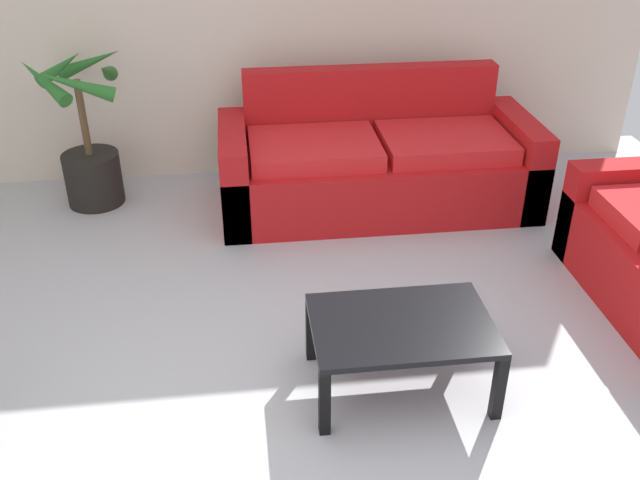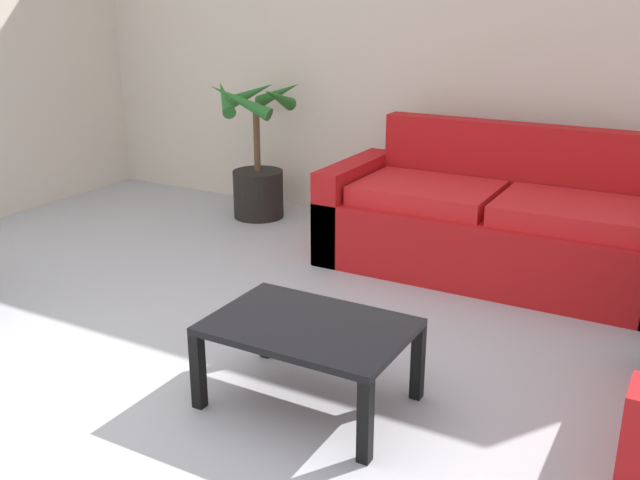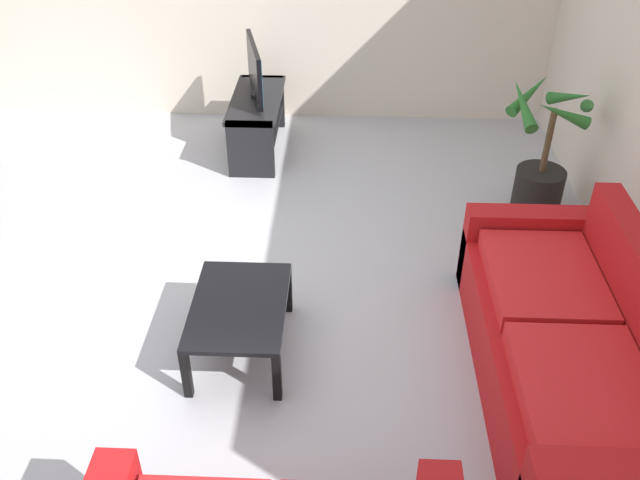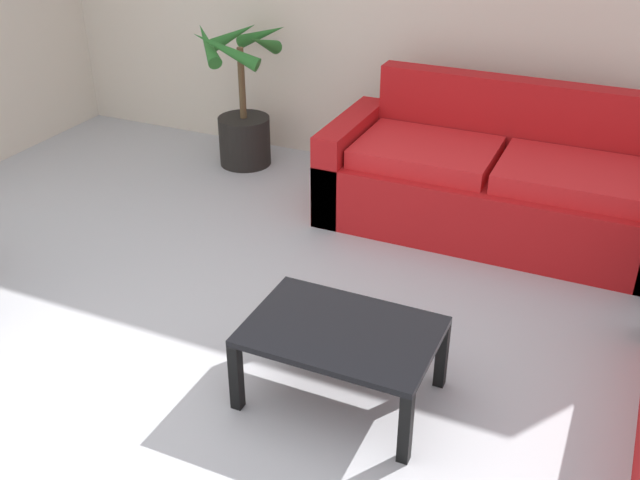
{
  "view_description": "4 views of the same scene",
  "coord_description": "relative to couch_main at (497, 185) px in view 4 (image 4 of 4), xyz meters",
  "views": [
    {
      "loc": [
        -0.16,
        -2.2,
        2.32
      ],
      "look_at": [
        0.19,
        0.63,
        0.68
      ],
      "focal_mm": 39.75,
      "sensor_mm": 36.0,
      "label": 1
    },
    {
      "loc": [
        1.91,
        -1.99,
        1.67
      ],
      "look_at": [
        0.29,
        0.89,
        0.54
      ],
      "focal_mm": 40.18,
      "sensor_mm": 36.0,
      "label": 2
    },
    {
      "loc": [
        3.65,
        0.98,
        3.04
      ],
      "look_at": [
        0.28,
        0.84,
        0.68
      ],
      "focal_mm": 38.2,
      "sensor_mm": 36.0,
      "label": 3
    },
    {
      "loc": [
        1.53,
        -2.08,
        2.28
      ],
      "look_at": [
        0.36,
        0.52,
        0.7
      ],
      "focal_mm": 41.43,
      "sensor_mm": 36.0,
      "label": 4
    }
  ],
  "objects": [
    {
      "name": "potted_palm",
      "position": [
        -1.99,
        0.26,
        0.1
      ],
      "size": [
        0.68,
        0.71,
        1.09
      ],
      "color": "black",
      "rests_on": "ground"
    },
    {
      "name": "ground_plane",
      "position": [
        -0.8,
        -2.28,
        -0.3
      ],
      "size": [
        6.6,
        6.6,
        0.0
      ],
      "primitive_type": "plane",
      "color": "#B2B2B7"
    },
    {
      "name": "couch_main",
      "position": [
        0.0,
        0.0,
        0.0
      ],
      "size": [
        2.17,
        0.9,
        0.9
      ],
      "color": "red",
      "rests_on": "ground"
    },
    {
      "name": "coffee_table",
      "position": [
        -0.26,
        -1.93,
        0.02
      ],
      "size": [
        0.83,
        0.57,
        0.37
      ],
      "color": "black",
      "rests_on": "ground"
    }
  ]
}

